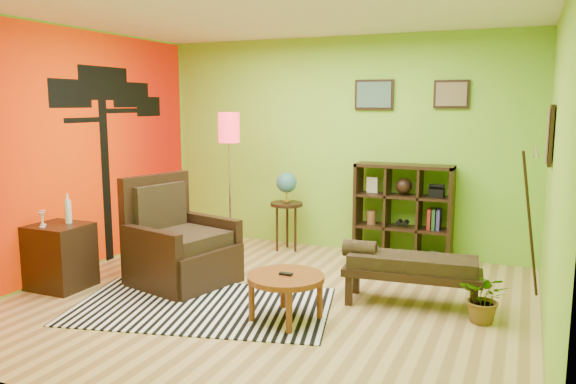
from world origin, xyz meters
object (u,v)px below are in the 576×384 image
at_px(coffee_table, 286,281).
at_px(bench, 408,266).
at_px(floor_lamp, 229,141).
at_px(cube_shelf, 404,212).
at_px(globe_table, 287,191).
at_px(armchair, 179,251).
at_px(side_cabinet, 60,256).
at_px(potted_plant, 485,303).

distance_m(coffee_table, bench, 1.25).
bearing_deg(bench, coffee_table, -137.70).
bearing_deg(bench, floor_lamp, 161.05).
bearing_deg(cube_shelf, globe_table, -173.57).
xyz_separation_m(armchair, side_cabinet, (-1.05, -0.66, -0.01)).
height_order(floor_lamp, globe_table, floor_lamp).
bearing_deg(side_cabinet, floor_lamp, 58.45).
relative_size(cube_shelf, potted_plant, 2.59).
bearing_deg(armchair, bench, 6.43).
xyz_separation_m(side_cabinet, floor_lamp, (1.08, 1.76, 1.14)).
height_order(bench, potted_plant, bench).
xyz_separation_m(side_cabinet, bench, (3.49, 0.93, 0.04)).
height_order(cube_shelf, potted_plant, cube_shelf).
distance_m(side_cabinet, globe_table, 2.89).
xyz_separation_m(coffee_table, globe_table, (-0.97, 2.27, 0.43)).
xyz_separation_m(globe_table, cube_shelf, (1.52, 0.17, -0.19)).
relative_size(globe_table, cube_shelf, 0.87).
relative_size(armchair, cube_shelf, 0.97).
distance_m(globe_table, cube_shelf, 1.54).
bearing_deg(coffee_table, side_cabinet, -177.98).
bearing_deg(floor_lamp, globe_table, 49.71).
bearing_deg(floor_lamp, side_cabinet, -121.55).
distance_m(armchair, cube_shelf, 2.81).
relative_size(floor_lamp, cube_shelf, 1.53).
xyz_separation_m(bench, potted_plant, (0.72, -0.19, -0.21)).
height_order(coffee_table, bench, bench).
bearing_deg(globe_table, side_cabinet, -123.97).
height_order(armchair, cube_shelf, cube_shelf).
bearing_deg(armchair, coffee_table, -20.36).
height_order(side_cabinet, globe_table, globe_table).
xyz_separation_m(coffee_table, potted_plant, (1.65, 0.65, -0.19)).
xyz_separation_m(coffee_table, cube_shelf, (0.55, 2.44, 0.23)).
height_order(floor_lamp, potted_plant, floor_lamp).
relative_size(coffee_table, potted_plant, 1.49).
height_order(floor_lamp, bench, floor_lamp).
distance_m(armchair, side_cabinet, 1.23).
xyz_separation_m(armchair, bench, (2.45, 0.28, 0.03)).
bearing_deg(armchair, floor_lamp, 88.18).
xyz_separation_m(side_cabinet, cube_shelf, (3.11, 2.54, 0.25)).
bearing_deg(globe_table, cube_shelf, 6.43).
bearing_deg(armchair, globe_table, 72.23).
relative_size(coffee_table, cube_shelf, 0.58).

